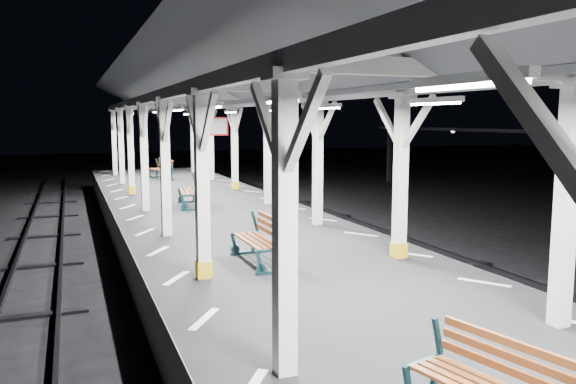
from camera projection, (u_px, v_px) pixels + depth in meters
ground at (357, 360)px, 8.91m from camera, size 120.00×120.00×0.00m
platform at (358, 330)px, 8.85m from camera, size 6.00×50.00×1.00m
hazard_stripes_left at (204, 319)px, 7.90m from camera, size 1.00×48.00×0.01m
hazard_stripes_right at (484, 282)px, 9.67m from camera, size 1.00×48.00×0.01m
canopy at (363, 67)px, 8.31m from camera, size 5.40×49.00×4.65m
bench_near at (494, 384)px, 5.00m from camera, size 0.92×1.64×0.84m
bench_mid at (262, 239)px, 10.92m from camera, size 0.65×1.70×0.92m
bench_far at (193, 190)px, 18.08m from camera, size 0.91×1.90×0.99m
bench_extra at (162, 169)px, 26.40m from camera, size 1.05×1.84×0.94m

